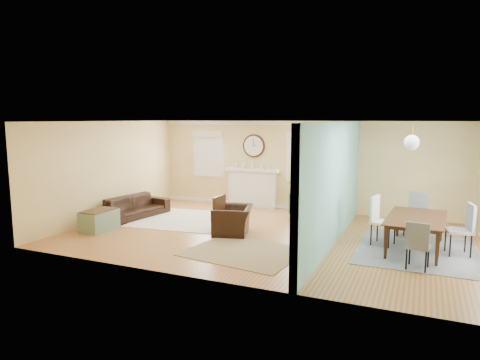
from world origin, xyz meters
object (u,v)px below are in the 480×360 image
green_chair (306,204)px  dining_table (417,234)px  sofa (135,207)px  credenza (330,208)px  eames_chair (233,220)px

green_chair → dining_table: dining_table is taller
sofa → credenza: 5.20m
eames_chair → credenza: credenza is taller
sofa → green_chair: green_chair is taller
dining_table → green_chair: bearing=56.9°
eames_chair → sofa: bearing=-114.2°
sofa → green_chair: bearing=-56.0°
dining_table → credenza: bearing=57.7°
sofa → eames_chair: (3.14, -0.46, 0.03)m
green_chair → credenza: (0.78, -0.62, 0.07)m
eames_chair → green_chair: (1.10, 2.47, 0.01)m
green_chair → dining_table: bearing=155.0°
sofa → green_chair: size_ratio=2.76×
green_chair → credenza: size_ratio=0.47×
sofa → dining_table: bearing=-82.4°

